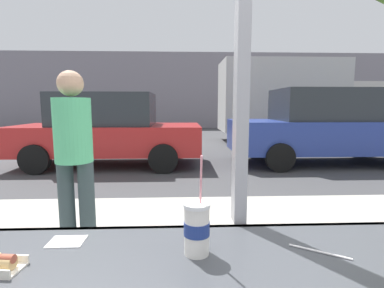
{
  "coord_description": "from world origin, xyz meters",
  "views": [
    {
      "loc": [
        -0.24,
        -1.05,
        1.44
      ],
      "look_at": [
        -0.12,
        1.82,
        1.06
      ],
      "focal_mm": 26.75,
      "sensor_mm": 36.0,
      "label": 1
    }
  ],
  "objects_px": {
    "parked_car_red": "(108,129)",
    "soda_cup_left": "(197,228)",
    "box_truck": "(296,99)",
    "parked_car_blue": "(326,127)",
    "pedestrian": "(74,151)"
  },
  "relations": [
    {
      "from": "parked_car_red",
      "to": "soda_cup_left",
      "type": "bearing_deg",
      "value": -73.51
    },
    {
      "from": "box_truck",
      "to": "parked_car_blue",
      "type": "bearing_deg",
      "value": -102.92
    },
    {
      "from": "parked_car_blue",
      "to": "pedestrian",
      "type": "distance_m",
      "value": 6.37
    },
    {
      "from": "parked_car_blue",
      "to": "box_truck",
      "type": "distance_m",
      "value": 4.7
    },
    {
      "from": "soda_cup_left",
      "to": "parked_car_red",
      "type": "distance_m",
      "value": 6.36
    },
    {
      "from": "parked_car_red",
      "to": "pedestrian",
      "type": "bearing_deg",
      "value": -79.59
    },
    {
      "from": "parked_car_blue",
      "to": "pedestrian",
      "type": "bearing_deg",
      "value": -135.7
    },
    {
      "from": "soda_cup_left",
      "to": "box_truck",
      "type": "relative_size",
      "value": 0.05
    },
    {
      "from": "soda_cup_left",
      "to": "box_truck",
      "type": "xyz_separation_m",
      "value": [
        4.61,
        10.61,
        0.65
      ]
    },
    {
      "from": "parked_car_red",
      "to": "parked_car_blue",
      "type": "height_order",
      "value": "parked_car_blue"
    },
    {
      "from": "parked_car_red",
      "to": "box_truck",
      "type": "distance_m",
      "value": 7.89
    },
    {
      "from": "parked_car_blue",
      "to": "soda_cup_left",
      "type": "bearing_deg",
      "value": -120.38
    },
    {
      "from": "soda_cup_left",
      "to": "parked_car_red",
      "type": "height_order",
      "value": "parked_car_red"
    },
    {
      "from": "soda_cup_left",
      "to": "pedestrian",
      "type": "distance_m",
      "value": 1.92
    },
    {
      "from": "parked_car_blue",
      "to": "parked_car_red",
      "type": "bearing_deg",
      "value": 180.0
    }
  ]
}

